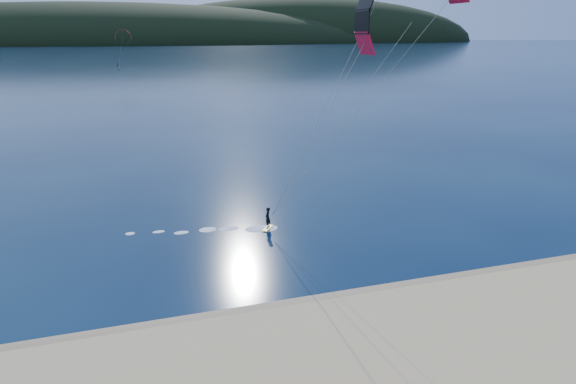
{
  "coord_description": "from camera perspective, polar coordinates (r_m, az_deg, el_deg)",
  "views": [
    {
      "loc": [
        -5.77,
        -16.36,
        14.37
      ],
      "look_at": [
        1.94,
        10.0,
        5.0
      ],
      "focal_mm": 29.12,
      "sensor_mm": 36.0,
      "label": 1
    }
  ],
  "objects": [
    {
      "name": "ground",
      "position": [
        22.53,
        2.57,
        -20.82
      ],
      "size": [
        1800.0,
        1800.0,
        0.0
      ],
      "primitive_type": "plane",
      "color": "#071433",
      "rests_on": "ground"
    },
    {
      "name": "wet_sand",
      "position": [
        25.95,
        -0.73,
        -14.65
      ],
      "size": [
        220.0,
        2.5,
        0.1
      ],
      "color": "#927755",
      "rests_on": "ground"
    },
    {
      "name": "headland",
      "position": [
        761.81,
        -16.56,
        17.03
      ],
      "size": [
        1200.0,
        310.0,
        140.0
      ],
      "color": "black",
      "rests_on": "ground"
    },
    {
      "name": "kitesurfer_near",
      "position": [
        31.34,
        13.76,
        18.39
      ],
      "size": [
        22.58,
        8.31,
        18.43
      ],
      "color": "gold",
      "rests_on": "ground"
    },
    {
      "name": "kitesurfer_far",
      "position": [
        218.94,
        -19.49,
        17.27
      ],
      "size": [
        7.85,
        8.02,
        14.24
      ],
      "color": "gold",
      "rests_on": "ground"
    }
  ]
}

